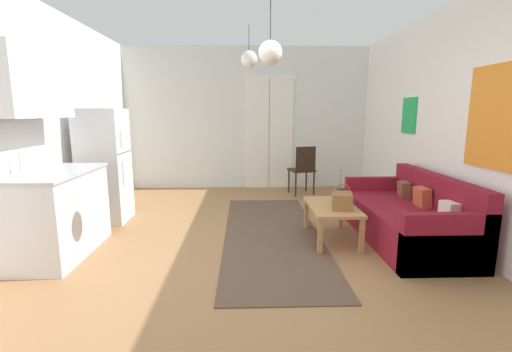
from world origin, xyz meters
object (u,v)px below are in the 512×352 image
(couch, at_px, (410,219))
(refrigerator, at_px, (104,166))
(bamboo_vase, at_px, (340,196))
(accent_chair, at_px, (303,168))
(coffee_table, at_px, (332,210))
(handbag, at_px, (342,200))
(pendant_lamp_far, at_px, (249,59))
(pendant_lamp_near, at_px, (270,53))

(couch, xyz_separation_m, refrigerator, (-3.92, 0.95, 0.52))
(bamboo_vase, relative_size, accent_chair, 0.44)
(couch, xyz_separation_m, coffee_table, (-0.93, 0.06, 0.11))
(coffee_table, distance_m, refrigerator, 3.14)
(bamboo_vase, xyz_separation_m, handbag, (-0.04, -0.25, 0.00))
(coffee_table, xyz_separation_m, bamboo_vase, (0.12, 0.10, 0.15))
(handbag, relative_size, accent_chair, 0.35)
(couch, height_order, refrigerator, refrigerator)
(couch, bearing_deg, handbag, -174.45)
(coffee_table, bearing_deg, accent_chair, 88.99)
(coffee_table, distance_m, handbag, 0.22)
(refrigerator, bearing_deg, couch, -13.59)
(pendant_lamp_far, bearing_deg, pendant_lamp_near, -84.57)
(refrigerator, height_order, pendant_lamp_far, pendant_lamp_far)
(couch, distance_m, handbag, 0.90)
(bamboo_vase, distance_m, handbag, 0.25)
(coffee_table, bearing_deg, couch, -3.95)
(bamboo_vase, distance_m, accent_chair, 2.28)
(bamboo_vase, xyz_separation_m, accent_chair, (-0.08, 2.28, -0.01))
(bamboo_vase, bearing_deg, coffee_table, -140.46)
(accent_chair, xyz_separation_m, pendant_lamp_far, (-1.00, -0.92, 1.79))
(refrigerator, height_order, pendant_lamp_near, pendant_lamp_near)
(bamboo_vase, bearing_deg, couch, -11.30)
(bamboo_vase, xyz_separation_m, pendant_lamp_far, (-1.08, 1.35, 1.77))
(couch, height_order, pendant_lamp_near, pendant_lamp_near)
(couch, distance_m, coffee_table, 0.94)
(bamboo_vase, height_order, accent_chair, accent_chair)
(pendant_lamp_near, bearing_deg, handbag, 19.56)
(refrigerator, bearing_deg, bamboo_vase, -14.19)
(pendant_lamp_far, bearing_deg, refrigerator, -164.35)
(bamboo_vase, distance_m, pendant_lamp_far, 2.48)
(bamboo_vase, distance_m, pendant_lamp_near, 1.89)
(accent_chair, bearing_deg, pendant_lamp_far, 28.22)
(coffee_table, relative_size, bamboo_vase, 2.32)
(coffee_table, xyz_separation_m, pendant_lamp_far, (-0.96, 1.45, 1.92))
(handbag, bearing_deg, pendant_lamp_near, -160.44)
(refrigerator, distance_m, accent_chair, 3.39)
(coffee_table, relative_size, refrigerator, 0.60)
(coffee_table, xyz_separation_m, handbag, (0.07, -0.15, 0.15))
(bamboo_vase, height_order, handbag, bamboo_vase)
(couch, distance_m, bamboo_vase, 0.87)
(couch, height_order, bamboo_vase, bamboo_vase)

